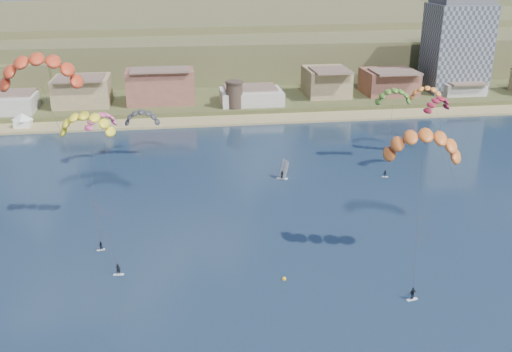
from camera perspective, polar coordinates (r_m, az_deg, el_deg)
The scene contains 17 objects.
ground at distance 81.75m, azimuth 3.33°, elevation -14.64°, with size 2400.00×2400.00×0.00m, color black.
beach at distance 177.99m, azimuth -3.44°, elevation 5.50°, with size 2200.00×12.00×0.90m.
land at distance 626.98m, azimuth -7.25°, elevation 16.44°, with size 2200.00×900.00×4.00m.
foothills at distance 302.17m, azimuth -1.30°, elevation 13.63°, with size 940.00×210.00×18.00m.
town at distance 192.89m, azimuth -15.97°, elevation 8.32°, with size 400.00×24.00×12.00m.
apartment_tower at distance 218.99m, azimuth 19.17°, elevation 12.02°, with size 20.00×16.00×32.00m.
watchtower at distance 184.67m, azimuth -2.14°, elevation 8.05°, with size 5.82×5.82×8.60m.
kitesurfer_red at distance 98.48m, azimuth -20.60°, elevation 10.16°, with size 18.29×15.99×35.79m.
kitesurfer_yellow at distance 107.24m, azimuth -16.44°, elevation 5.27°, with size 10.87×14.36×23.49m.
kitesurfer_orange at distance 93.31m, azimuth 16.22°, elevation 3.45°, with size 13.43×16.60×24.97m.
kitesurfer_green at distance 141.31m, azimuth 13.42°, elevation 7.83°, with size 9.74×12.49×20.06m.
distant_kite_pink at distance 141.95m, azimuth -15.07°, elevation 5.57°, with size 8.67×7.93×14.86m.
distant_kite_dark at distance 145.05m, azimuth -11.20°, elevation 5.94°, with size 9.24×6.02×14.44m.
distant_kite_orange at distance 148.86m, azimuth 16.51°, elevation 8.03°, with size 9.03×7.33×19.23m.
distant_kite_red at distance 136.94m, azimuth 17.48°, elevation 7.01°, with size 8.22×7.06×19.37m.
windsurfer at distance 131.02m, azimuth 2.67°, elevation 0.30°, with size 2.56×2.82×4.37m.
buoy at distance 92.01m, azimuth 2.78°, elevation -10.09°, with size 0.69×0.69×0.69m.
Camera 1 is at (-14.09, -65.02, 47.51)m, focal length 40.60 mm.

